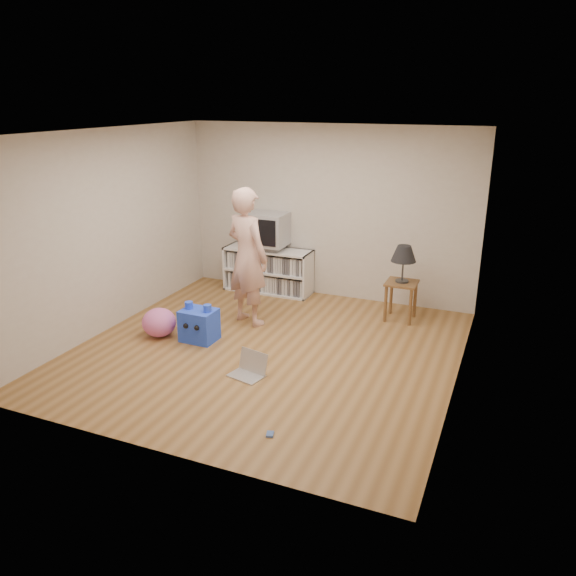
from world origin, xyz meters
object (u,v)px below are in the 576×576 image
(crt_tv, at_px, (268,229))
(dvd_deck, at_px, (268,247))
(side_table, at_px, (401,291))
(media_unit, at_px, (269,270))
(plush_pink, at_px, (159,322))
(laptop, at_px, (250,369))
(plush_blue, at_px, (199,325))
(table_lamp, at_px, (404,254))
(person, at_px, (247,257))

(crt_tv, bearing_deg, dvd_deck, 90.00)
(crt_tv, bearing_deg, side_table, -9.49)
(media_unit, relative_size, side_table, 2.55)
(crt_tv, relative_size, plush_pink, 1.37)
(laptop, xyz_separation_m, plush_blue, (-1.01, 0.60, 0.14))
(media_unit, bearing_deg, side_table, -9.97)
(laptop, bearing_deg, crt_tv, 123.80)
(crt_tv, distance_m, plush_pink, 2.38)
(dvd_deck, relative_size, plush_pink, 1.03)
(crt_tv, distance_m, table_lamp, 2.23)
(media_unit, bearing_deg, dvd_deck, -90.00)
(side_table, height_order, person, person)
(dvd_deck, xyz_separation_m, plush_pink, (-0.57, -2.15, -0.55))
(table_lamp, height_order, laptop, table_lamp)
(table_lamp, bearing_deg, media_unit, 170.03)
(table_lamp, xyz_separation_m, laptop, (-1.20, -2.30, -0.87))
(laptop, height_order, plush_pink, plush_pink)
(side_table, bearing_deg, person, -154.56)
(side_table, bearing_deg, plush_blue, -142.47)
(side_table, height_order, laptop, side_table)
(media_unit, height_order, person, person)
(media_unit, xyz_separation_m, plush_pink, (-0.57, -2.17, -0.16))
(dvd_deck, bearing_deg, media_unit, 90.00)
(dvd_deck, bearing_deg, crt_tv, -90.00)
(crt_tv, height_order, plush_blue, crt_tv)
(side_table, distance_m, person, 2.17)
(side_table, relative_size, plush_pink, 1.25)
(laptop, relative_size, plush_pink, 0.99)
(side_table, bearing_deg, dvd_deck, 170.43)
(plush_blue, bearing_deg, crt_tv, 90.47)
(person, xyz_separation_m, laptop, (0.70, -1.39, -0.86))
(plush_blue, bearing_deg, laptop, -29.43)
(dvd_deck, height_order, plush_pink, dvd_deck)
(dvd_deck, height_order, crt_tv, crt_tv)
(media_unit, distance_m, plush_pink, 2.25)
(crt_tv, height_order, person, person)
(media_unit, xyz_separation_m, side_table, (2.19, -0.39, 0.07))
(crt_tv, xyz_separation_m, plush_blue, (-0.02, -2.07, -0.81))
(person, distance_m, plush_pink, 1.44)
(crt_tv, bearing_deg, laptop, -69.55)
(side_table, height_order, plush_blue, side_table)
(crt_tv, height_order, side_table, crt_tv)
(person, bearing_deg, table_lamp, -134.09)
(media_unit, height_order, dvd_deck, dvd_deck)
(side_table, bearing_deg, media_unit, 170.03)
(plush_blue, bearing_deg, table_lamp, 38.57)
(crt_tv, xyz_separation_m, table_lamp, (2.19, -0.37, -0.08))
(crt_tv, bearing_deg, plush_blue, -90.56)
(side_table, height_order, table_lamp, table_lamp)
(laptop, bearing_deg, person, 130.24)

